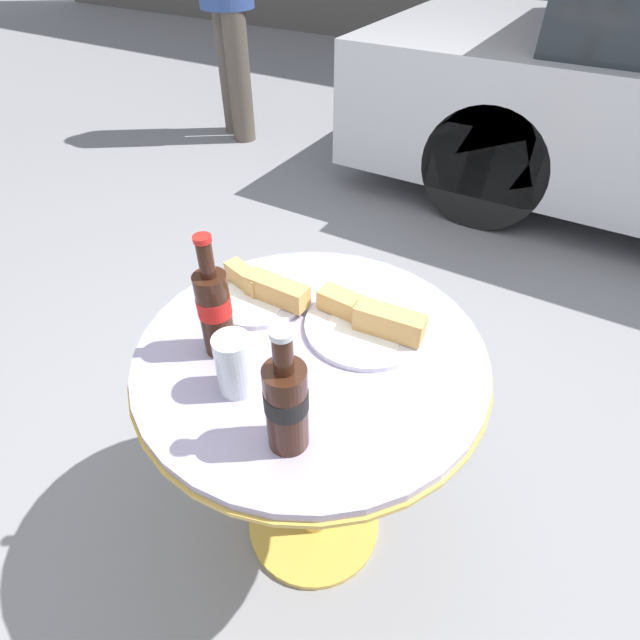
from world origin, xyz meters
name	(u,v)px	position (x,y,z in m)	size (l,w,h in m)	color
ground_plane	(314,523)	(0.00, 0.00, 0.00)	(30.00, 30.00, 0.00)	gray
bistro_table	(312,404)	(0.00, 0.00, 0.54)	(0.72, 0.72, 0.72)	gold
cola_bottle_left	(286,403)	(0.08, -0.21, 0.82)	(0.07, 0.07, 0.25)	#33190F
cola_bottle_right	(215,309)	(-0.16, -0.09, 0.82)	(0.06, 0.06, 0.26)	#33190F
drinking_glass	(235,367)	(-0.06, -0.16, 0.77)	(0.07, 0.07, 0.12)	#C68923
lunch_plate_near	(368,321)	(0.07, 0.11, 0.74)	(0.26, 0.26, 0.07)	white
lunch_plate_far	(261,291)	(-0.18, 0.08, 0.74)	(0.23, 0.22, 0.06)	white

